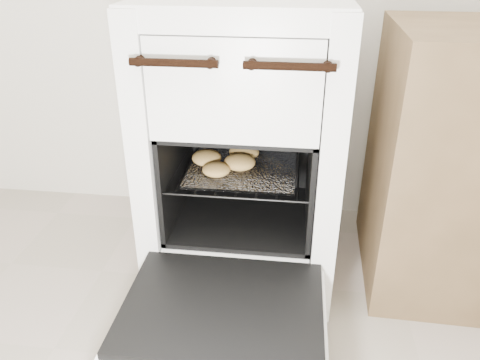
% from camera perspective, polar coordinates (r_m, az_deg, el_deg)
% --- Properties ---
extents(stove, '(0.57, 0.63, 0.87)m').
position_cam_1_polar(stove, '(1.49, 0.68, 4.04)').
color(stove, white).
rests_on(stove, ground).
extents(oven_door, '(0.51, 0.40, 0.04)m').
position_cam_1_polar(oven_door, '(1.21, -2.11, -15.47)').
color(oven_door, black).
rests_on(oven_door, stove).
extents(oven_rack, '(0.41, 0.40, 0.01)m').
position_cam_1_polar(oven_rack, '(1.45, 0.38, 1.42)').
color(oven_rack, black).
rests_on(oven_rack, stove).
extents(foil_sheet, '(0.32, 0.28, 0.01)m').
position_cam_1_polar(foil_sheet, '(1.43, 0.29, 1.30)').
color(foil_sheet, silver).
rests_on(foil_sheet, oven_rack).
extents(baked_rolls, '(0.24, 0.24, 0.05)m').
position_cam_1_polar(baked_rolls, '(1.44, -1.40, 2.56)').
color(baked_rolls, '#DCB258').
rests_on(baked_rolls, foil_sheet).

